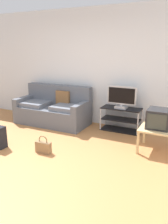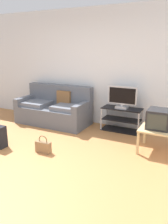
{
  "view_description": "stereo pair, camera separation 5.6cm",
  "coord_description": "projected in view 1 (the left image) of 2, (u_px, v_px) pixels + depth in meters",
  "views": [
    {
      "loc": [
        2.26,
        -2.61,
        1.8
      ],
      "look_at": [
        0.51,
        0.95,
        0.69
      ],
      "focal_mm": 36.73,
      "sensor_mm": 36.0,
      "label": 1
    },
    {
      "loc": [
        2.31,
        -2.58,
        1.8
      ],
      "look_at": [
        0.51,
        0.95,
        0.69
      ],
      "focal_mm": 36.73,
      "sensor_mm": 36.0,
      "label": 2
    }
  ],
  "objects": [
    {
      "name": "ground_plane",
      "position": [
        30.0,
        164.0,
        3.7
      ],
      "size": [
        9.0,
        9.8,
        0.02
      ],
      "primitive_type": "cube",
      "color": "#B27542"
    },
    {
      "name": "wall_back",
      "position": [
        92.0,
        68.0,
        5.45
      ],
      "size": [
        9.0,
        0.1,
        2.7
      ],
      "primitive_type": "cube",
      "color": "silver",
      "rests_on": "ground_plane"
    },
    {
      "name": "couch",
      "position": [
        54.0,
        110.0,
        5.63
      ],
      "size": [
        1.77,
        0.84,
        0.92
      ],
      "color": "#565B66",
      "rests_on": "ground_plane"
    },
    {
      "name": "tv_stand",
      "position": [
        121.0,
        119.0,
        5.13
      ],
      "size": [
        0.87,
        0.39,
        0.52
      ],
      "color": "black",
      "rests_on": "ground_plane"
    },
    {
      "name": "flat_tv",
      "position": [
        122.0,
        98.0,
        4.97
      ],
      "size": [
        0.64,
        0.22,
        0.48
      ],
      "color": "#B2B2B7",
      "rests_on": "tv_stand"
    },
    {
      "name": "side_table",
      "position": [
        157.0,
        131.0,
        4.07
      ],
      "size": [
        0.6,
        0.6,
        0.44
      ],
      "color": "tan",
      "rests_on": "ground_plane"
    },
    {
      "name": "crt_tv",
      "position": [
        159.0,
        119.0,
        4.02
      ],
      "size": [
        0.38,
        0.41,
        0.34
      ],
      "color": "#232326",
      "rests_on": "side_table"
    },
    {
      "name": "handbag",
      "position": [
        43.0,
        147.0,
        4.05
      ],
      "size": [
        0.29,
        0.11,
        0.32
      ],
      "rotation": [
        0.0,
        0.0,
        -0.25
      ],
      "color": "olive",
      "rests_on": "ground_plane"
    }
  ]
}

